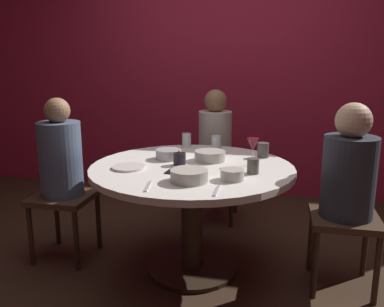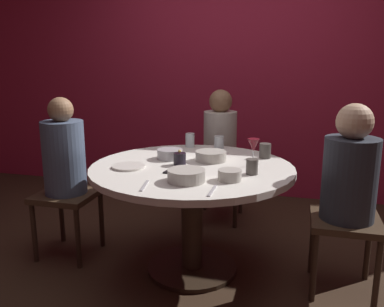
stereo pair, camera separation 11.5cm
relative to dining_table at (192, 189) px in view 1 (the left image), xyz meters
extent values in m
plane|color=#382619|center=(0.00, 0.00, -0.57)|extent=(8.00, 8.00, 0.00)
cube|color=maroon|center=(0.00, 1.74, 0.73)|extent=(6.00, 0.10, 2.60)
cylinder|color=silver|center=(0.00, 0.00, 0.14)|extent=(1.30, 1.30, 0.04)
cylinder|color=#332319|center=(0.00, 0.00, -0.23)|extent=(0.14, 0.14, 0.69)
cylinder|color=#2D2116|center=(0.00, 0.00, -0.56)|extent=(0.60, 0.60, 0.03)
cube|color=#3F2D1E|center=(-0.92, 0.00, -0.12)|extent=(0.40, 0.40, 0.04)
cylinder|color=#475670|center=(-0.92, 0.00, 0.15)|extent=(0.29, 0.29, 0.51)
sphere|color=#8C6647|center=(-0.92, 0.00, 0.48)|extent=(0.17, 0.17, 0.17)
cylinder|color=#332319|center=(-1.09, -0.17, -0.36)|extent=(0.04, 0.04, 0.43)
cylinder|color=#332319|center=(-0.75, -0.17, -0.36)|extent=(0.04, 0.04, 0.43)
cylinder|color=#332319|center=(-1.09, 0.17, -0.36)|extent=(0.04, 0.04, 0.43)
cylinder|color=#332319|center=(-0.75, 0.17, -0.36)|extent=(0.04, 0.04, 0.43)
cube|color=#3F2D1E|center=(0.00, 0.94, -0.12)|extent=(0.40, 0.40, 0.04)
cylinder|color=beige|center=(0.00, 0.94, 0.14)|extent=(0.28, 0.28, 0.49)
sphere|color=#8C6647|center=(0.00, 0.94, 0.47)|extent=(0.19, 0.19, 0.19)
cylinder|color=#332319|center=(-0.17, 1.11, -0.36)|extent=(0.04, 0.04, 0.43)
cylinder|color=#332319|center=(-0.17, 0.77, -0.36)|extent=(0.04, 0.04, 0.43)
cylinder|color=#332319|center=(0.17, 1.11, -0.36)|extent=(0.04, 0.04, 0.43)
cylinder|color=#332319|center=(0.17, 0.77, -0.36)|extent=(0.04, 0.04, 0.43)
cube|color=#3F2D1E|center=(0.95, 0.00, -0.12)|extent=(0.40, 0.40, 0.04)
cylinder|color=#2D333D|center=(0.95, 0.00, 0.14)|extent=(0.31, 0.31, 0.49)
sphere|color=tan|center=(0.95, 0.00, 0.48)|extent=(0.21, 0.21, 0.21)
cylinder|color=#332319|center=(1.12, 0.17, -0.36)|extent=(0.04, 0.04, 0.43)
cylinder|color=#332319|center=(0.78, 0.17, -0.36)|extent=(0.04, 0.04, 0.43)
cylinder|color=#332319|center=(1.12, -0.17, -0.36)|extent=(0.04, 0.04, 0.43)
cylinder|color=#332319|center=(0.78, -0.17, -0.36)|extent=(0.04, 0.04, 0.43)
cylinder|color=black|center=(-0.08, 0.00, 0.19)|extent=(0.08, 0.08, 0.08)
sphere|color=#F9D159|center=(-0.08, 0.00, 0.25)|extent=(0.02, 0.02, 0.02)
cylinder|color=silver|center=(0.38, 0.10, 0.16)|extent=(0.06, 0.06, 0.01)
cylinder|color=silver|center=(0.38, 0.10, 0.21)|extent=(0.01, 0.01, 0.09)
cone|color=maroon|center=(0.38, 0.10, 0.29)|extent=(0.08, 0.08, 0.08)
cylinder|color=silver|center=(-0.37, -0.15, 0.16)|extent=(0.21, 0.21, 0.01)
cube|color=black|center=(-0.08, -0.15, 0.16)|extent=(0.09, 0.15, 0.01)
cylinder|color=#B7B7BC|center=(-0.19, 0.14, 0.19)|extent=(0.17, 0.17, 0.07)
cylinder|color=#B2ADA3|center=(0.29, -0.26, 0.19)|extent=(0.13, 0.13, 0.06)
cylinder|color=#B2ADA3|center=(0.09, 0.16, 0.19)|extent=(0.21, 0.21, 0.07)
cylinder|color=#B2ADA3|center=(0.06, -0.34, 0.19)|extent=(0.21, 0.21, 0.07)
cylinder|color=#4C4742|center=(0.43, 0.33, 0.21)|extent=(0.08, 0.08, 0.10)
cylinder|color=#4C4742|center=(0.39, -0.10, 0.20)|extent=(0.07, 0.07, 0.09)
cylinder|color=silver|center=(-0.16, 0.55, 0.21)|extent=(0.07, 0.07, 0.11)
cylinder|color=silver|center=(0.07, 0.55, 0.20)|extent=(0.07, 0.07, 0.10)
cube|color=#B7B7BC|center=(0.23, -0.47, 0.16)|extent=(0.02, 0.18, 0.01)
cube|color=#B7B7BC|center=(-0.14, -0.48, 0.16)|extent=(0.05, 0.18, 0.01)
camera|label=1|loc=(0.52, -2.43, 0.82)|focal=37.73mm
camera|label=2|loc=(0.64, -2.40, 0.82)|focal=37.73mm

